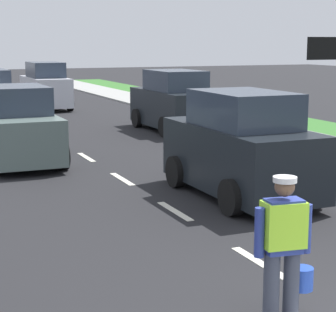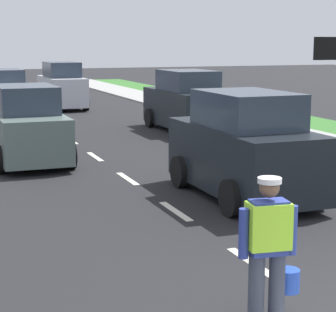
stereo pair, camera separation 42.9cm
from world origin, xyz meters
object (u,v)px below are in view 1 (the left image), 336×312
Objects in this scene: car_outgoing_ahead at (241,148)px; car_parked_far at (174,103)px; lane_direction_sign at (334,73)px; car_oncoming_lead at (19,128)px; road_worker at (284,242)px; car_outgoing_far at (46,87)px.

car_parked_far is at bearing 74.35° from car_outgoing_ahead.
car_outgoing_ahead reaches higher than car_parked_far.
lane_direction_sign reaches higher than car_oncoming_lead.
road_worker is 0.42× the size of car_outgoing_ahead.
car_outgoing_ahead is (-2.79, -0.77, -1.41)m from lane_direction_sign.
car_outgoing_far is 13.59m from car_oncoming_lead.
road_worker is at bearing -84.48° from car_oncoming_lead.
lane_direction_sign reaches higher than car_outgoing_ahead.
car_outgoing_ahead reaches higher than road_worker.
lane_direction_sign reaches higher than car_parked_far.
car_outgoing_ahead is 0.94× the size of car_outgoing_far.
lane_direction_sign is 0.80× the size of car_outgoing_ahead.
car_oncoming_lead is (-3.49, 5.34, -0.07)m from car_outgoing_ahead.
car_outgoing_far is at bearing 83.97° from road_worker.
car_outgoing_far is (-2.74, 17.69, -1.40)m from lane_direction_sign.
car_parked_far is (2.62, 9.35, -0.01)m from car_outgoing_ahead.
car_outgoing_far reaches higher than car_outgoing_ahead.
car_oncoming_lead is at bearing -146.69° from car_parked_far.
car_oncoming_lead is (-6.10, -4.01, -0.06)m from car_parked_far.
car_outgoing_far is (2.51, 23.76, 0.08)m from road_worker.
car_outgoing_ahead is 9.71m from car_parked_far.
car_outgoing_far reaches higher than road_worker.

